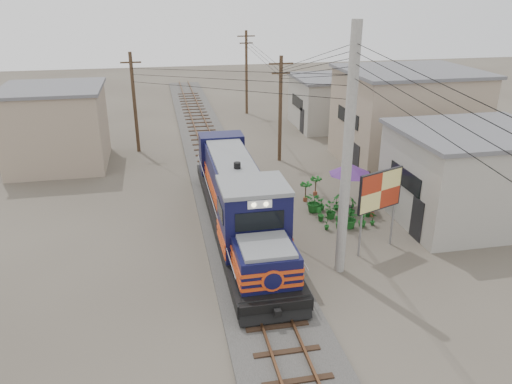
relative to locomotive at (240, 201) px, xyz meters
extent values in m
plane|color=#473F35|center=(0.00, -3.75, -1.64)|extent=(120.00, 120.00, 0.00)
cube|color=#595651|center=(0.00, 6.25, -1.56)|extent=(3.60, 70.00, 0.16)
cube|color=#51331E|center=(-0.54, 6.25, -1.38)|extent=(0.08, 70.00, 0.12)
cube|color=#51331E|center=(0.54, 6.25, -1.38)|extent=(0.08, 70.00, 0.12)
cube|color=black|center=(0.00, 0.05, -0.90)|extent=(2.70, 14.92, 0.51)
cube|color=black|center=(0.00, -4.61, -1.18)|extent=(2.05, 2.98, 0.61)
cube|color=black|center=(0.00, 4.71, -1.18)|extent=(2.05, 2.98, 0.61)
cube|color=#0E0E34|center=(0.00, -5.73, -0.10)|extent=(2.22, 2.24, 1.40)
cube|color=#0E0E34|center=(0.00, -3.40, 0.64)|extent=(2.65, 2.42, 2.89)
cube|color=slate|center=(0.00, -3.40, 2.13)|extent=(2.70, 2.55, 0.17)
cube|color=black|center=(0.00, -4.62, 1.15)|extent=(1.89, 0.06, 0.75)
cube|color=white|center=(0.00, -4.63, 1.85)|extent=(0.93, 0.06, 0.33)
cube|color=#0E0E34|center=(0.00, 2.38, 0.27)|extent=(2.11, 9.14, 2.14)
cube|color=slate|center=(0.00, 2.38, 1.39)|extent=(1.89, 9.14, 0.17)
cube|color=#D44113|center=(0.00, 0.05, -0.38)|extent=(2.74, 14.92, 0.13)
cube|color=#D44113|center=(0.00, 0.05, -0.10)|extent=(2.74, 14.92, 0.13)
cube|color=#D44113|center=(0.00, 0.05, 0.18)|extent=(2.74, 14.92, 0.13)
cylinder|color=#9E9B93|center=(3.50, -4.25, 3.36)|extent=(0.40, 0.40, 10.00)
cylinder|color=#4C3826|center=(4.50, 10.25, 1.86)|extent=(0.24, 0.24, 7.00)
cube|color=#4C3826|center=(4.50, 10.25, 4.86)|extent=(1.60, 0.10, 0.10)
cube|color=#4C3826|center=(4.50, 10.25, 4.26)|extent=(1.20, 0.10, 0.10)
cylinder|color=#4C3826|center=(4.80, 24.25, 2.11)|extent=(0.24, 0.24, 7.50)
cube|color=#4C3826|center=(4.80, 24.25, 5.36)|extent=(1.60, 0.10, 0.10)
cube|color=#4C3826|center=(4.80, 24.25, 4.76)|extent=(1.20, 0.10, 0.10)
cylinder|color=#4C3826|center=(-5.00, 14.25, 1.86)|extent=(0.24, 0.24, 7.00)
cube|color=#4C3826|center=(-5.00, 14.25, 4.86)|extent=(1.60, 0.10, 0.10)
cube|color=#4C3826|center=(-5.00, 14.25, 4.26)|extent=(1.20, 0.10, 0.10)
cube|color=gray|center=(11.50, -0.75, 0.61)|extent=(7.00, 6.00, 4.50)
cube|color=slate|center=(11.50, -0.75, 2.96)|extent=(7.35, 6.30, 0.20)
cube|color=black|center=(7.98, -0.75, 0.84)|extent=(0.05, 3.00, 0.90)
cube|color=gray|center=(12.50, 8.25, 1.36)|extent=(8.00, 7.00, 6.00)
cube|color=slate|center=(12.50, 8.25, 4.46)|extent=(8.40, 7.35, 0.20)
cube|color=black|center=(8.48, 8.25, 1.66)|extent=(0.05, 3.50, 0.90)
cube|color=gray|center=(11.00, 18.25, 0.36)|extent=(6.00, 6.00, 4.00)
cube|color=slate|center=(11.00, 18.25, 2.46)|extent=(6.30, 6.30, 0.20)
cube|color=black|center=(7.98, 18.25, 0.56)|extent=(0.05, 3.00, 0.90)
cube|color=gray|center=(-10.00, 12.25, 0.86)|extent=(6.00, 6.00, 5.00)
cube|color=slate|center=(-10.00, 12.25, 3.46)|extent=(6.30, 6.30, 0.20)
cube|color=black|center=(-13.02, 12.25, 1.11)|extent=(0.05, 3.00, 0.90)
cylinder|color=#99999E|center=(4.75, -3.28, -0.24)|extent=(0.10, 0.10, 2.79)
cylinder|color=#99999E|center=(6.61, -2.52, -0.24)|extent=(0.10, 0.10, 2.79)
cube|color=black|center=(5.68, -2.90, 1.27)|extent=(2.32, 1.03, 1.79)
cube|color=#AB2D16|center=(5.68, -2.93, 1.27)|extent=(2.20, 0.96, 1.67)
cylinder|color=black|center=(6.18, 1.73, -1.59)|extent=(0.45, 0.45, 0.10)
cylinder|color=#99999E|center=(6.18, 1.73, -0.50)|extent=(0.05, 0.05, 2.27)
cone|color=#492266|center=(6.18, 1.73, 0.58)|extent=(2.65, 2.65, 0.57)
imported|color=black|center=(7.70, 2.90, -0.83)|extent=(0.68, 0.56, 1.61)
imported|color=#1A5D1E|center=(4.22, -0.55, -1.25)|extent=(0.44, 0.49, 0.77)
imported|color=#1A5D1E|center=(4.79, -0.55, -1.29)|extent=(0.44, 0.38, 0.68)
imported|color=#1A5D1E|center=(5.38, -0.61, -1.12)|extent=(1.20, 1.23, 1.03)
imported|color=#1A5D1E|center=(6.04, -0.57, -1.29)|extent=(0.41, 0.41, 0.70)
imported|color=#1A5D1E|center=(6.62, -0.53, -1.28)|extent=(0.41, 0.45, 0.72)
imported|color=#1A5D1E|center=(4.20, 0.46, -1.27)|extent=(0.46, 0.39, 0.74)
imported|color=#1A5D1E|center=(4.80, 0.65, -1.21)|extent=(0.99, 1.00, 0.84)
imported|color=#1A5D1E|center=(5.51, 0.59, -1.27)|extent=(0.44, 0.44, 0.74)
imported|color=#1A5D1E|center=(6.01, 0.73, -1.09)|extent=(0.58, 0.68, 1.08)
imported|color=#1A5D1E|center=(6.81, 0.47, -1.31)|extent=(0.46, 0.45, 0.65)
imported|color=#1A5D1E|center=(4.25, 1.57, -1.07)|extent=(1.28, 1.33, 1.13)
imported|color=#1A5D1E|center=(4.68, 1.75, -1.29)|extent=(0.47, 0.47, 0.69)
imported|color=#1A5D1E|center=(5.48, 1.60, -1.17)|extent=(0.47, 0.58, 0.94)
camera|label=1|loc=(-3.52, -21.33, 9.35)|focal=35.00mm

